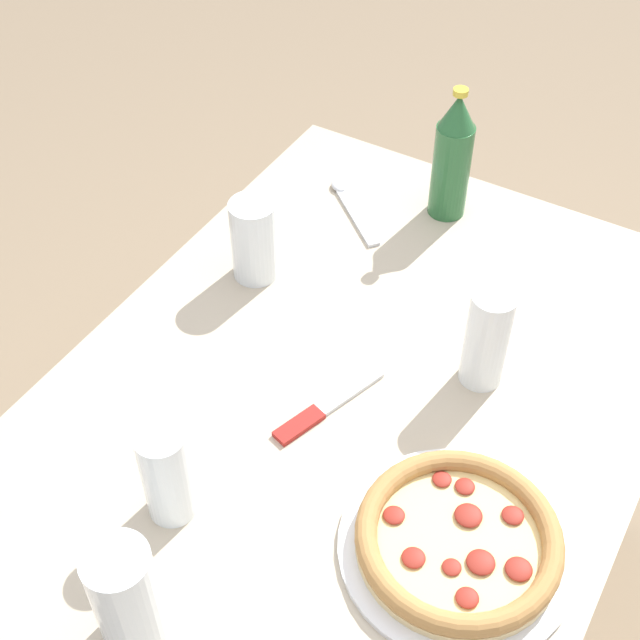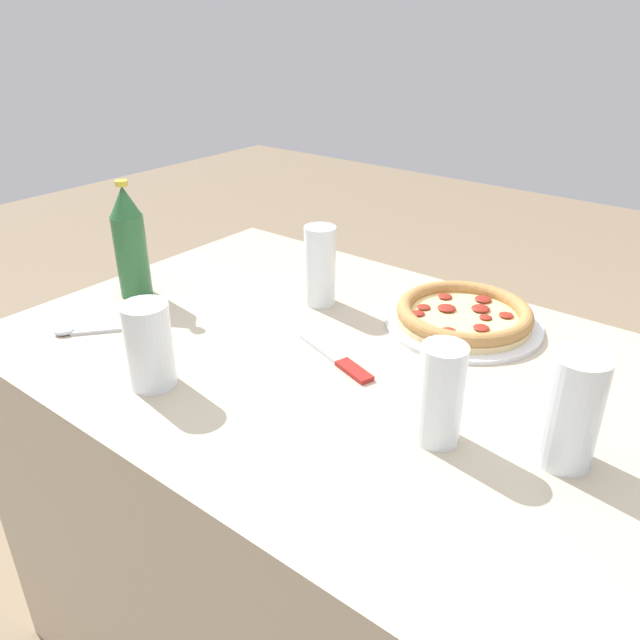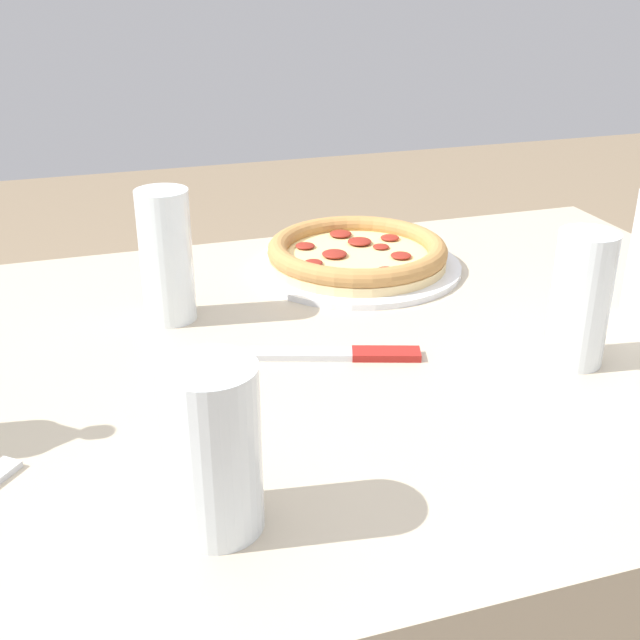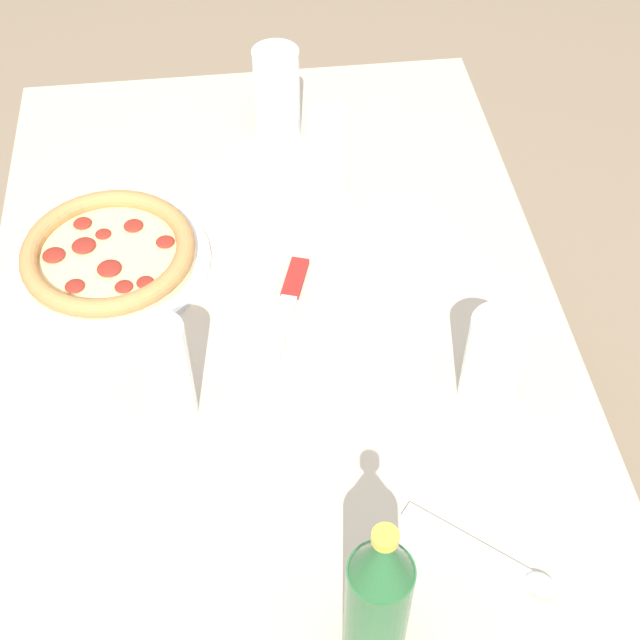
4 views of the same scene
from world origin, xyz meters
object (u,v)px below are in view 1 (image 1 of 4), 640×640
at_px(glass_red_wine, 254,242).
at_px(glass_iced_tea, 486,343).
at_px(pizza_salami, 458,541).
at_px(spoon, 350,204).
at_px(glass_cola, 168,478).
at_px(knife, 325,408).
at_px(glass_water, 127,600).
at_px(beer_bottle, 452,157).

xyz_separation_m(glass_red_wine, glass_iced_tea, (0.02, 0.39, 0.00)).
distance_m(pizza_salami, spoon, 0.67).
xyz_separation_m(glass_cola, knife, (-0.23, 0.08, -0.06)).
xyz_separation_m(pizza_salami, glass_water, (0.27, -0.26, 0.05)).
bearing_deg(spoon, beer_bottle, 116.28).
xyz_separation_m(pizza_salami, glass_cola, (0.12, -0.33, 0.04)).
bearing_deg(glass_cola, knife, 160.13).
xyz_separation_m(pizza_salami, beer_bottle, (-0.58, -0.28, 0.09)).
relative_size(glass_red_wine, spoon, 0.87).
height_order(glass_water, glass_iced_tea, glass_iced_tea).
distance_m(knife, spoon, 0.45).
xyz_separation_m(glass_water, spoon, (-0.78, -0.17, -0.07)).
relative_size(glass_red_wine, knife, 0.75).
xyz_separation_m(pizza_salami, spoon, (-0.51, -0.43, -0.02)).
relative_size(glass_red_wine, glass_cola, 0.95).
distance_m(glass_cola, glass_iced_tea, 0.46).
distance_m(glass_cola, beer_bottle, 0.71).
distance_m(glass_water, beer_bottle, 0.85).
bearing_deg(glass_cola, glass_water, 22.53).
bearing_deg(glass_red_wine, spoon, 168.60).
relative_size(glass_red_wine, beer_bottle, 0.58).
distance_m(glass_water, spoon, 0.80).
bearing_deg(pizza_salami, glass_cola, -69.13).
relative_size(glass_cola, glass_iced_tea, 0.92).
relative_size(glass_iced_tea, beer_bottle, 0.67).
height_order(pizza_salami, glass_iced_tea, glass_iced_tea).
relative_size(pizza_salami, beer_bottle, 1.22).
relative_size(beer_bottle, spoon, 1.50).
relative_size(glass_red_wine, glass_water, 0.88).
height_order(beer_bottle, knife, beer_bottle).
bearing_deg(glass_water, beer_bottle, -178.65).
bearing_deg(glass_iced_tea, glass_cola, -31.61).
bearing_deg(glass_iced_tea, pizza_salami, 17.81).
height_order(glass_red_wine, knife, glass_red_wine).
xyz_separation_m(pizza_salami, glass_red_wine, (-0.29, -0.47, 0.04)).
height_order(glass_red_wine, glass_iced_tea, glass_iced_tea).
height_order(glass_water, glass_cola, glass_water).
xyz_separation_m(glass_red_wine, spoon, (-0.22, 0.04, -0.06)).
xyz_separation_m(glass_red_wine, glass_cola, (0.41, 0.15, -0.00)).
height_order(glass_water, knife, glass_water).
distance_m(glass_water, glass_cola, 0.16).
height_order(glass_cola, spoon, glass_cola).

